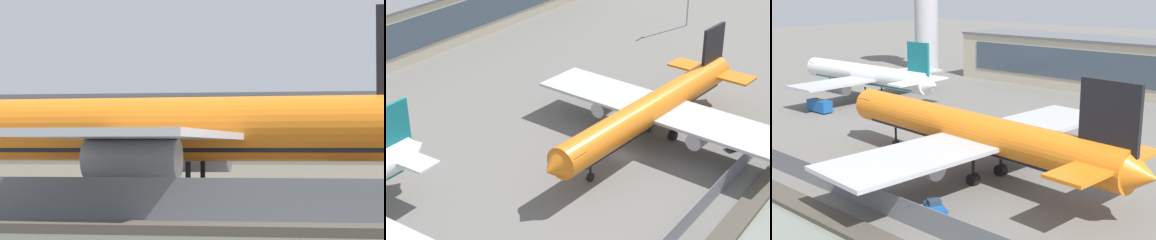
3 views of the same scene
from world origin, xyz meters
The scene contains 6 objects.
ground_plane centered at (0.00, 0.00, 0.00)m, with size 500.00×500.00×0.00m, color #66635E.
shoreline_seawall centered at (0.00, -20.50, 0.25)m, with size 320.00×3.00×0.50m.
perimeter_fence centered at (0.00, -16.00, 1.31)m, with size 280.00×0.10×2.63m.
cargo_jet_orange centered at (6.96, -0.81, 5.42)m, with size 48.81×41.95×14.20m.
baggage_tug centered at (12.37, -12.98, 0.81)m, with size 3.58×2.86×1.80m.
terminal_building centered at (13.21, 62.75, 5.86)m, with size 117.38×15.72×11.70m.
Camera 2 is at (-72.98, -42.42, 47.46)m, focal length 60.00 mm.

